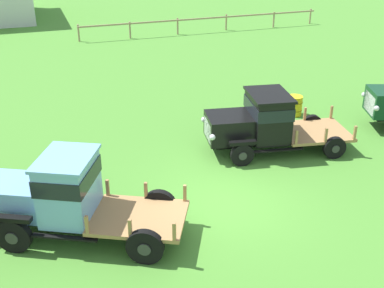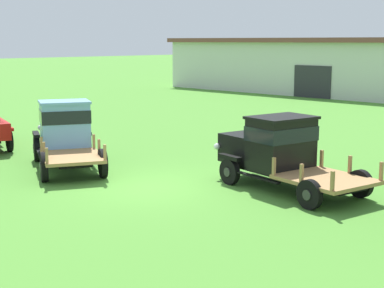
% 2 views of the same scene
% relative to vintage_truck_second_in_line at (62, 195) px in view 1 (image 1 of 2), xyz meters
% --- Properties ---
extents(ground_plane, '(240.00, 240.00, 0.00)m').
position_rel_vintage_truck_second_in_line_xyz_m(ground_plane, '(4.46, 0.04, -1.16)').
color(ground_plane, '#47842D').
extents(paddock_fence, '(17.27, 0.43, 1.10)m').
position_rel_vintage_truck_second_in_line_xyz_m(paddock_fence, '(11.50, 20.59, -0.35)').
color(paddock_fence, '#997F60').
rests_on(paddock_fence, ground).
extents(vintage_truck_second_in_line, '(5.42, 3.82, 2.24)m').
position_rel_vintage_truck_second_in_line_xyz_m(vintage_truck_second_in_line, '(0.00, 0.00, 0.00)').
color(vintage_truck_second_in_line, black).
rests_on(vintage_truck_second_in_line, ground).
extents(vintage_truck_midrow_center, '(5.29, 2.82, 2.09)m').
position_rel_vintage_truck_second_in_line_xyz_m(vintage_truck_midrow_center, '(6.95, 2.71, -0.06)').
color(vintage_truck_midrow_center, black).
rests_on(vintage_truck_midrow_center, ground).
extents(oil_drum_beside_row, '(0.66, 0.66, 0.81)m').
position_rel_vintage_truck_second_in_line_xyz_m(oil_drum_beside_row, '(9.72, 5.22, -0.75)').
color(oil_drum_beside_row, gold).
rests_on(oil_drum_beside_row, ground).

